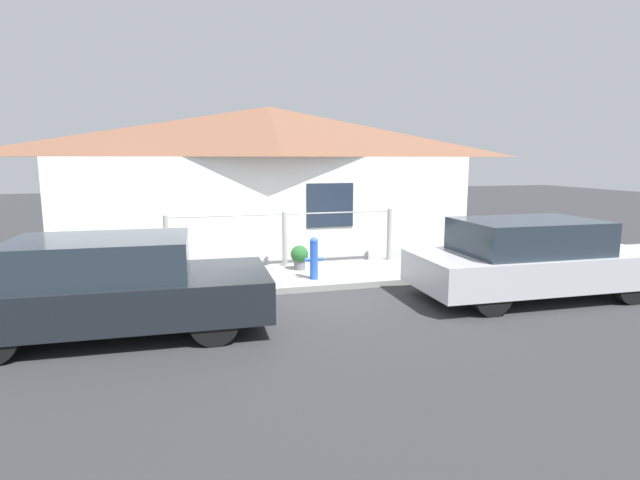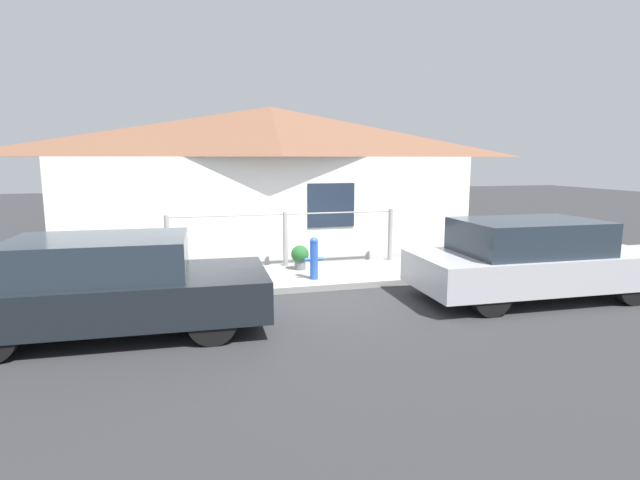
# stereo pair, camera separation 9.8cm
# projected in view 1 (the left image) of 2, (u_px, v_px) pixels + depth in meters

# --- Properties ---
(ground_plane) EXTENTS (60.00, 60.00, 0.00)m
(ground_plane) POSITION_uv_depth(u_px,v_px,m) (306.00, 293.00, 8.96)
(ground_plane) COLOR #2D2D30
(sidewalk) EXTENTS (24.00, 1.97, 0.12)m
(sidewalk) POSITION_uv_depth(u_px,v_px,m) (294.00, 277.00, 9.89)
(sidewalk) COLOR gray
(sidewalk) RESTS_ON ground_plane
(house) EXTENTS (9.85, 2.23, 3.59)m
(house) POSITION_uv_depth(u_px,v_px,m) (270.00, 139.00, 11.75)
(house) COLOR white
(house) RESTS_ON ground_plane
(fence) EXTENTS (4.90, 0.10, 1.16)m
(fence) POSITION_uv_depth(u_px,v_px,m) (285.00, 236.00, 10.57)
(fence) COLOR #999993
(fence) RESTS_ON sidewalk
(car_left) EXTENTS (4.19, 1.92, 1.34)m
(car_left) POSITION_uv_depth(u_px,v_px,m) (112.00, 286.00, 6.78)
(car_left) COLOR black
(car_left) RESTS_ON ground_plane
(car_right) EXTENTS (4.26, 1.84, 1.36)m
(car_right) POSITION_uv_depth(u_px,v_px,m) (532.00, 259.00, 8.58)
(car_right) COLOR #B7B7BC
(car_right) RESTS_ON ground_plane
(fire_hydrant) EXTENTS (0.36, 0.16, 0.81)m
(fire_hydrant) POSITION_uv_depth(u_px,v_px,m) (314.00, 257.00, 9.44)
(fire_hydrant) COLOR blue
(fire_hydrant) RESTS_ON sidewalk
(potted_plant_near_hydrant) EXTENTS (0.36, 0.36, 0.50)m
(potted_plant_near_hydrant) POSITION_uv_depth(u_px,v_px,m) (299.00, 256.00, 10.29)
(potted_plant_near_hydrant) COLOR slate
(potted_plant_near_hydrant) RESTS_ON sidewalk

